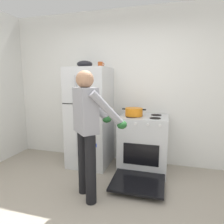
{
  "coord_description": "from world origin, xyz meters",
  "views": [
    {
      "loc": [
        0.74,
        -1.54,
        1.48
      ],
      "look_at": [
        -0.06,
        1.32,
        1.0
      ],
      "focal_mm": 31.17,
      "sensor_mm": 36.0,
      "label": 1
    }
  ],
  "objects_px": {
    "refrigerator": "(90,117)",
    "stove_range": "(143,144)",
    "red_pot": "(134,112)",
    "person_cook": "(89,124)",
    "mixing_bowl": "(85,64)",
    "coffee_mug": "(100,65)"
  },
  "relations": [
    {
      "from": "red_pot",
      "to": "mixing_bowl",
      "type": "bearing_deg",
      "value": 176.67
    },
    {
      "from": "coffee_mug",
      "to": "mixing_bowl",
      "type": "height_order",
      "value": "mixing_bowl"
    },
    {
      "from": "person_cook",
      "to": "coffee_mug",
      "type": "distance_m",
      "value": 1.29
    },
    {
      "from": "stove_range",
      "to": "person_cook",
      "type": "xyz_separation_m",
      "value": [
        -0.57,
        -0.94,
        0.51
      ]
    },
    {
      "from": "refrigerator",
      "to": "coffee_mug",
      "type": "height_order",
      "value": "coffee_mug"
    },
    {
      "from": "refrigerator",
      "to": "stove_range",
      "type": "distance_m",
      "value": 1.02
    },
    {
      "from": "refrigerator",
      "to": "stove_range",
      "type": "bearing_deg",
      "value": -1.08
    },
    {
      "from": "mixing_bowl",
      "to": "person_cook",
      "type": "bearing_deg",
      "value": -64.69
    },
    {
      "from": "refrigerator",
      "to": "coffee_mug",
      "type": "xyz_separation_m",
      "value": [
        0.18,
        0.05,
        0.9
      ]
    },
    {
      "from": "stove_range",
      "to": "red_pot",
      "type": "bearing_deg",
      "value": -168.68
    },
    {
      "from": "stove_range",
      "to": "mixing_bowl",
      "type": "bearing_deg",
      "value": 178.99
    },
    {
      "from": "person_cook",
      "to": "mixing_bowl",
      "type": "bearing_deg",
      "value": 115.31
    },
    {
      "from": "refrigerator",
      "to": "red_pot",
      "type": "height_order",
      "value": "refrigerator"
    },
    {
      "from": "person_cook",
      "to": "coffee_mug",
      "type": "height_order",
      "value": "coffee_mug"
    },
    {
      "from": "coffee_mug",
      "to": "mixing_bowl",
      "type": "distance_m",
      "value": 0.27
    },
    {
      "from": "person_cook",
      "to": "mixing_bowl",
      "type": "distance_m",
      "value": 1.32
    },
    {
      "from": "stove_range",
      "to": "coffee_mug",
      "type": "bearing_deg",
      "value": 174.86
    },
    {
      "from": "stove_range",
      "to": "red_pot",
      "type": "xyz_separation_m",
      "value": [
        -0.16,
        -0.03,
        0.54
      ]
    },
    {
      "from": "person_cook",
      "to": "red_pot",
      "type": "distance_m",
      "value": 0.99
    },
    {
      "from": "refrigerator",
      "to": "mixing_bowl",
      "type": "bearing_deg",
      "value": 179.78
    },
    {
      "from": "refrigerator",
      "to": "red_pot",
      "type": "distance_m",
      "value": 0.79
    },
    {
      "from": "stove_range",
      "to": "red_pot",
      "type": "distance_m",
      "value": 0.56
    }
  ]
}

